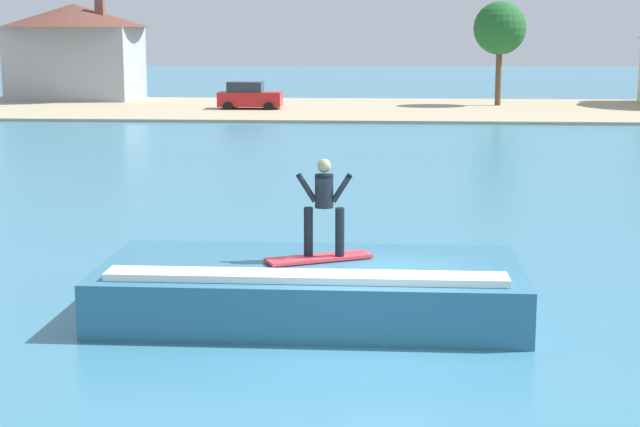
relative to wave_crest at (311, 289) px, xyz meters
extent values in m
plane|color=teal|center=(1.04, -1.35, -0.50)|extent=(260.00, 260.00, 0.00)
cube|color=#2F6B89|center=(0.00, 0.04, -0.03)|extent=(7.38, 3.60, 0.94)
cube|color=#2F6B89|center=(0.00, -0.41, 0.49)|extent=(6.27, 1.62, 0.10)
cube|color=white|center=(0.00, -1.13, 0.50)|extent=(6.64, 0.65, 0.12)
cube|color=#D8333F|center=(0.15, -0.14, 0.59)|extent=(1.89, 1.26, 0.06)
cube|color=black|center=(0.15, -0.14, 0.62)|extent=(1.56, 0.80, 0.01)
cylinder|color=black|center=(-0.04, -0.10, 1.05)|extent=(0.16, 0.16, 0.86)
cylinder|color=black|center=(0.51, -0.10, 1.05)|extent=(0.16, 0.16, 0.86)
cylinder|color=black|center=(0.24, -0.10, 1.77)|extent=(0.32, 0.32, 0.58)
sphere|color=tan|center=(0.24, -0.10, 2.21)|extent=(0.24, 0.24, 0.24)
cylinder|color=black|center=(-0.07, -0.10, 1.82)|extent=(0.38, 0.10, 0.52)
cylinder|color=black|center=(0.54, -0.10, 1.82)|extent=(0.38, 0.10, 0.52)
cube|color=tan|center=(1.04, 46.71, -0.42)|extent=(120.00, 18.48, 0.16)
cube|color=red|center=(-7.44, 45.50, 0.27)|extent=(3.95, 1.83, 0.90)
cube|color=#262D38|center=(-7.74, 45.50, 1.04)|extent=(2.17, 1.65, 0.64)
cylinder|color=black|center=(-6.16, 46.47, -0.18)|extent=(0.64, 0.22, 0.64)
cylinder|color=black|center=(-6.16, 44.53, -0.18)|extent=(0.64, 0.22, 0.64)
cylinder|color=black|center=(-8.73, 46.47, -0.18)|extent=(0.64, 0.22, 0.64)
cylinder|color=black|center=(-8.73, 44.53, -0.18)|extent=(0.64, 0.22, 0.64)
cube|color=#9EA3AD|center=(-21.15, 53.77, 2.13)|extent=(8.59, 6.44, 5.26)
cone|color=brown|center=(-21.15, 53.77, 5.58)|extent=(10.65, 10.65, 1.65)
cube|color=brown|center=(-19.00, 52.80, 6.08)|extent=(0.60, 0.60, 1.80)
cylinder|color=brown|center=(8.43, 49.56, 1.58)|extent=(0.39, 0.39, 4.15)
sphere|color=#205C28|center=(8.43, 49.56, 4.68)|extent=(3.44, 3.44, 3.44)
camera|label=1|loc=(1.36, -17.03, 4.49)|focal=55.94mm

